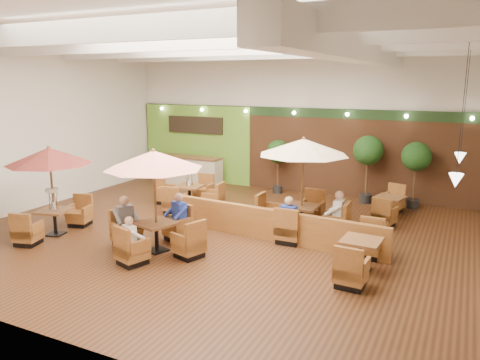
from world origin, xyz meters
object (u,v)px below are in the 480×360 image
Objects in this scene: table_5 at (389,208)px; topiary_0 at (278,154)px; service_counter at (187,170)px; topiary_1 at (368,153)px; topiary_2 at (416,159)px; booth_divider at (273,225)px; diner_3 at (290,215)px; diner_2 at (126,217)px; table_3 at (190,195)px; diner_4 at (337,210)px; table_4 at (361,256)px; diner_0 at (131,235)px; table_0 at (50,168)px; diner_1 at (177,212)px; table_1 at (154,182)px; table_2 at (303,168)px.

topiary_0 is at bearing 172.64° from table_5.
service_counter is 4.06m from topiary_0.
topiary_1 is 1.06× the size of topiary_2.
booth_divider is 2.49× the size of table_5.
topiary_0 reaches higher than diner_3.
topiary_1 reaches higher than diner_2.
diner_4 is (5.32, -0.93, 0.36)m from table_3.
table_5 reaches higher than booth_divider.
table_4 is at bearing -54.08° from topiary_0.
diner_0 is at bearing -155.05° from table_4.
booth_divider is 2.43× the size of table_0.
table_3 is 3.03× the size of diner_1.
table_4 is 1.13× the size of topiary_2.
table_4 is 2.38m from diner_3.
diner_0 is (3.52, -7.93, 0.14)m from service_counter.
topiary_1 reaches higher than diner_4.
booth_divider is at bearing 58.81° from table_1.
booth_divider is 7.60× the size of diner_3.
diner_0 is 0.87× the size of diner_3.
diner_0 is at bearing -126.13° from table_2.
diner_3 is (-2.02, -3.47, 0.42)m from table_5.
service_counter is at bearing 76.43° from table_0.
diner_3 is at bearing -107.11° from table_5.
diner_4 reaches higher than table_5.
diner_1 is (-3.76, -6.20, -1.00)m from topiary_1.
diner_1 reaches higher than diner_0.
diner_0 is at bearing -128.06° from diner_3.
table_1 reaches higher than table_5.
service_counter is at bearing -177.10° from topiary_0.
table_0 is at bearing -88.42° from service_counter.
diner_2 is (-0.96, -0.96, 0.01)m from diner_1.
topiary_1 is (0.97, 4.11, -0.08)m from table_2.
diner_4 is at bearing -1.36° from table_2.
diner_1 reaches higher than diner_3.
diner_4 is at bearing 49.68° from diner_3.
topiary_1 is at bearing 0.00° from topiary_0.
table_2 reaches higher than diner_2.
table_1 is 3.30× the size of diner_3.
table_2 reaches higher than topiary_1.
service_counter is 7.90m from table_1.
topiary_1 is at bearing 83.88° from diner_3.
table_1 is at bearing -138.92° from diner_3.
service_counter is at bearing 117.74° from table_3.
topiary_1 is 2.89× the size of diner_3.
service_counter is 1.11× the size of table_1.
table_5 is 1.11× the size of topiary_2.
topiary_0 is at bearing 52.35° from table_3.
topiary_0 reaches higher than table_5.
topiary_1 is at bearing 75.30° from table_2.
diner_3 is at bearing 5.04° from table_0.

